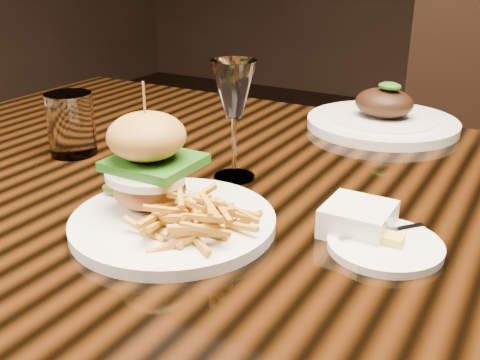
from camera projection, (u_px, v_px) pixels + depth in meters
The scene contains 7 objects.
dining_table at pixel (296, 240), 0.83m from camera, with size 1.60×0.90×0.75m.
burger_plate at pixel (167, 193), 0.69m from camera, with size 0.26×0.26×0.18m.
side_saucer at pixel (385, 245), 0.65m from camera, with size 0.13×0.13×0.02m.
ramekin at pixel (358, 219), 0.68m from camera, with size 0.08×0.08×0.04m, color white.
wine_glass at pixel (234, 94), 0.80m from camera, with size 0.07×0.07×0.18m.
water_tumbler at pixel (71, 124), 0.93m from camera, with size 0.08×0.08×0.10m, color white.
far_dish at pixel (383, 119), 1.09m from camera, with size 0.29×0.29×0.09m.
Camera 1 is at (0.29, -0.68, 1.07)m, focal length 42.00 mm.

